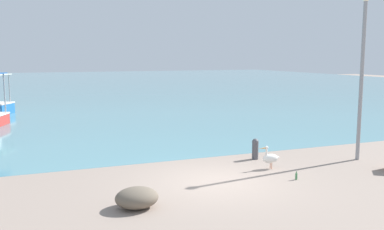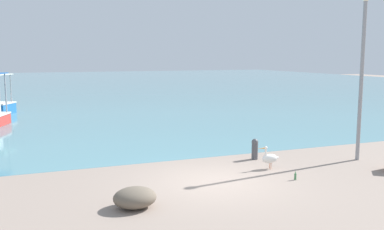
{
  "view_description": "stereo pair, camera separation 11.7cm",
  "coord_description": "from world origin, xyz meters",
  "px_view_note": "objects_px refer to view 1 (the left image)",
  "views": [
    {
      "loc": [
        -5.34,
        -11.52,
        3.83
      ],
      "look_at": [
        1.4,
        5.55,
        1.28
      ],
      "focal_mm": 40.0,
      "sensor_mm": 36.0,
      "label": 1
    },
    {
      "loc": [
        -5.23,
        -11.56,
        3.83
      ],
      "look_at": [
        1.4,
        5.55,
        1.28
      ],
      "focal_mm": 40.0,
      "sensor_mm": 36.0,
      "label": 2
    }
  ],
  "objects_px": {
    "net_pile": "(137,198)",
    "glass_bottle": "(296,176)",
    "mooring_bollard": "(255,148)",
    "lamp_post": "(362,69)",
    "pelican": "(270,158)"
  },
  "relations": [
    {
      "from": "net_pile",
      "to": "glass_bottle",
      "type": "height_order",
      "value": "net_pile"
    },
    {
      "from": "mooring_bollard",
      "to": "glass_bottle",
      "type": "height_order",
      "value": "mooring_bollard"
    },
    {
      "from": "lamp_post",
      "to": "net_pile",
      "type": "bearing_deg",
      "value": -167.43
    },
    {
      "from": "mooring_bollard",
      "to": "pelican",
      "type": "bearing_deg",
      "value": -98.65
    },
    {
      "from": "pelican",
      "to": "glass_bottle",
      "type": "distance_m",
      "value": 1.45
    },
    {
      "from": "lamp_post",
      "to": "net_pile",
      "type": "relative_size",
      "value": 5.41
    },
    {
      "from": "pelican",
      "to": "net_pile",
      "type": "height_order",
      "value": "pelican"
    },
    {
      "from": "lamp_post",
      "to": "glass_bottle",
      "type": "xyz_separation_m",
      "value": [
        -3.67,
        -1.37,
        -3.26
      ]
    },
    {
      "from": "mooring_bollard",
      "to": "lamp_post",
      "type": "bearing_deg",
      "value": -22.31
    },
    {
      "from": "mooring_bollard",
      "to": "net_pile",
      "type": "xyz_separation_m",
      "value": [
        -5.39,
        -3.43,
        -0.15
      ]
    },
    {
      "from": "pelican",
      "to": "net_pile",
      "type": "bearing_deg",
      "value": -158.51
    },
    {
      "from": "lamp_post",
      "to": "glass_bottle",
      "type": "height_order",
      "value": "lamp_post"
    },
    {
      "from": "lamp_post",
      "to": "glass_bottle",
      "type": "relative_size",
      "value": 22.25
    },
    {
      "from": "pelican",
      "to": "lamp_post",
      "type": "distance_m",
      "value": 4.78
    },
    {
      "from": "pelican",
      "to": "lamp_post",
      "type": "bearing_deg",
      "value": -0.81
    }
  ]
}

